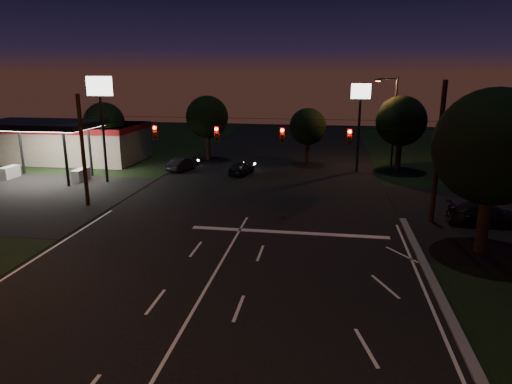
% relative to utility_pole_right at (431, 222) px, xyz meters
% --- Properties ---
extents(ground, '(140.00, 140.00, 0.00)m').
position_rel_utility_pole_right_xyz_m(ground, '(-12.00, -15.00, 0.00)').
color(ground, black).
rests_on(ground, ground).
extents(stop_bar, '(12.00, 0.50, 0.01)m').
position_rel_utility_pole_right_xyz_m(stop_bar, '(-9.00, -3.50, 0.01)').
color(stop_bar, silver).
rests_on(stop_bar, ground).
extents(utility_pole_right, '(0.30, 0.30, 9.00)m').
position_rel_utility_pole_right_xyz_m(utility_pole_right, '(0.00, 0.00, 0.00)').
color(utility_pole_right, black).
rests_on(utility_pole_right, ground).
extents(utility_pole_left, '(0.28, 0.28, 8.00)m').
position_rel_utility_pole_right_xyz_m(utility_pole_left, '(-24.00, 0.00, 0.00)').
color(utility_pole_left, black).
rests_on(utility_pole_left, ground).
extents(signal_span, '(24.00, 0.40, 1.56)m').
position_rel_utility_pole_right_xyz_m(signal_span, '(-12.00, -0.04, 5.50)').
color(signal_span, black).
rests_on(signal_span, ground).
extents(gas_station, '(14.20, 16.10, 5.25)m').
position_rel_utility_pole_right_xyz_m(gas_station, '(-33.86, 15.39, 2.38)').
color(gas_station, gray).
rests_on(gas_station, ground).
extents(pole_sign_left_near, '(2.20, 0.30, 9.10)m').
position_rel_utility_pole_right_xyz_m(pole_sign_left_near, '(-26.00, 7.00, 6.98)').
color(pole_sign_left_near, black).
rests_on(pole_sign_left_near, ground).
extents(pole_sign_right, '(1.80, 0.30, 8.40)m').
position_rel_utility_pole_right_xyz_m(pole_sign_right, '(-4.00, 15.00, 6.24)').
color(pole_sign_right, black).
rests_on(pole_sign_right, ground).
extents(street_light_right_far, '(2.20, 0.35, 9.00)m').
position_rel_utility_pole_right_xyz_m(street_light_right_far, '(-0.76, 17.00, 5.24)').
color(street_light_right_far, black).
rests_on(street_light_right_far, ground).
extents(tree_right_near, '(6.00, 6.00, 8.76)m').
position_rel_utility_pole_right_xyz_m(tree_right_near, '(1.53, -4.83, 5.68)').
color(tree_right_near, black).
rests_on(tree_right_near, ground).
extents(tree_far_a, '(4.20, 4.20, 6.42)m').
position_rel_utility_pole_right_xyz_m(tree_far_a, '(-29.98, 15.12, 4.26)').
color(tree_far_a, black).
rests_on(tree_far_a, ground).
extents(tree_far_b, '(4.60, 4.60, 6.98)m').
position_rel_utility_pole_right_xyz_m(tree_far_b, '(-19.98, 19.13, 4.61)').
color(tree_far_b, black).
rests_on(tree_far_b, ground).
extents(tree_far_c, '(3.80, 3.80, 5.86)m').
position_rel_utility_pole_right_xyz_m(tree_far_c, '(-8.98, 18.10, 3.90)').
color(tree_far_c, black).
rests_on(tree_far_c, ground).
extents(tree_far_d, '(4.80, 4.80, 7.30)m').
position_rel_utility_pole_right_xyz_m(tree_far_d, '(0.02, 16.13, 4.83)').
color(tree_far_d, black).
rests_on(tree_far_d, ground).
extents(tree_far_e, '(4.00, 4.00, 6.18)m').
position_rel_utility_pole_right_xyz_m(tree_far_e, '(8.02, 14.11, 4.11)').
color(tree_far_e, black).
rests_on(tree_far_e, ground).
extents(car_oncoming_a, '(2.20, 3.98, 1.28)m').
position_rel_utility_pole_right_xyz_m(car_oncoming_a, '(-14.86, 12.01, 0.64)').
color(car_oncoming_a, black).
rests_on(car_oncoming_a, ground).
extents(car_oncoming_b, '(2.29, 4.06, 1.27)m').
position_rel_utility_pole_right_xyz_m(car_oncoming_b, '(-21.00, 12.91, 0.63)').
color(car_oncoming_b, black).
rests_on(car_oncoming_b, ground).
extents(car_cross, '(4.98, 2.12, 1.43)m').
position_rel_utility_pole_right_xyz_m(car_cross, '(3.38, -0.14, 0.72)').
color(car_cross, black).
rests_on(car_cross, ground).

